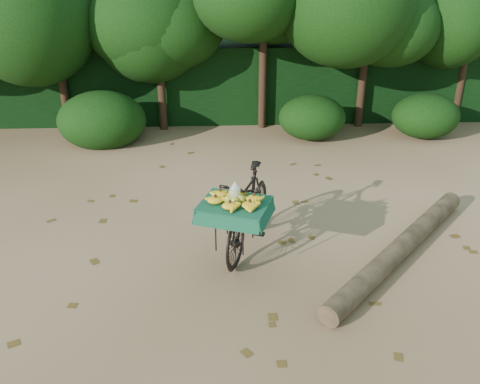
{
  "coord_description": "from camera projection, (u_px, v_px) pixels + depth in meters",
  "views": [
    {
      "loc": [
        -0.56,
        -6.24,
        3.67
      ],
      "look_at": [
        -0.28,
        -0.35,
        0.92
      ],
      "focal_mm": 38.0,
      "sensor_mm": 36.0,
      "label": 1
    }
  ],
  "objects": [
    {
      "name": "bush_clumps",
      "position": [
        266.0,
        120.0,
        10.95
      ],
      "size": [
        8.8,
        1.7,
        0.9
      ],
      "primitive_type": null,
      "color": "black",
      "rests_on": "ground"
    },
    {
      "name": "hedge_backdrop",
      "position": [
        239.0,
        80.0,
        12.55
      ],
      "size": [
        26.0,
        1.8,
        1.8
      ],
      "primitive_type": "cube",
      "color": "black",
      "rests_on": "ground"
    },
    {
      "name": "tree_row",
      "position": [
        211.0,
        39.0,
        11.33
      ],
      "size": [
        14.5,
        2.0,
        4.0
      ],
      "primitive_type": null,
      "color": "black",
      "rests_on": "ground"
    },
    {
      "name": "leaf_litter",
      "position": [
        255.0,
        218.0,
        7.81
      ],
      "size": [
        7.0,
        7.3,
        0.01
      ],
      "primitive_type": null,
      "color": "#543C16",
      "rests_on": "ground"
    },
    {
      "name": "vendor_bicycle",
      "position": [
        248.0,
        209.0,
        6.8
      ],
      "size": [
        1.27,
        2.0,
        1.14
      ],
      "rotation": [
        0.0,
        0.0,
        -0.35
      ],
      "color": "black",
      "rests_on": "ground"
    },
    {
      "name": "fallen_log",
      "position": [
        401.0,
        247.0,
        6.78
      ],
      "size": [
        2.76,
        2.96,
        0.27
      ],
      "primitive_type": "cylinder",
      "rotation": [
        1.57,
        0.0,
        -0.75
      ],
      "color": "brown",
      "rests_on": "ground"
    },
    {
      "name": "ground",
      "position": [
        259.0,
        240.0,
        7.22
      ],
      "size": [
        80.0,
        80.0,
        0.0
      ],
      "primitive_type": "plane",
      "color": "tan",
      "rests_on": "ground"
    }
  ]
}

